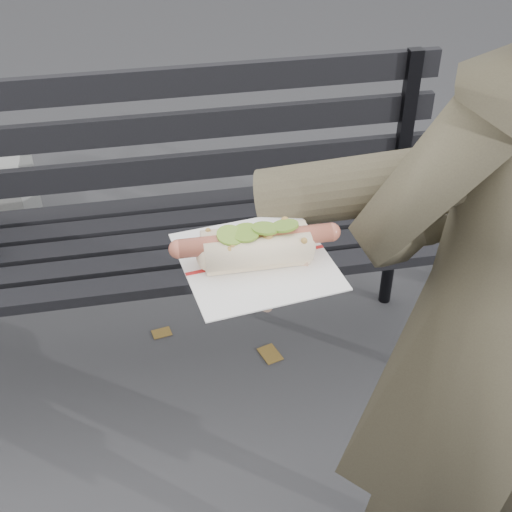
{
  "coord_description": "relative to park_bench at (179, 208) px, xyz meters",
  "views": [
    {
      "loc": [
        -0.14,
        -0.68,
        1.59
      ],
      "look_at": [
        0.0,
        0.05,
        1.04
      ],
      "focal_mm": 50.0,
      "sensor_mm": 36.0,
      "label": 1
    }
  ],
  "objects": [
    {
      "name": "held_hotdog",
      "position": [
        0.24,
        -0.87,
        0.54
      ],
      "size": [
        0.64,
        0.3,
        0.2
      ],
      "color": "#443D2D"
    },
    {
      "name": "person",
      "position": [
        0.46,
        -0.85,
        0.26
      ],
      "size": [
        0.63,
        0.47,
        1.57
      ],
      "primitive_type": "imported",
      "rotation": [
        0.0,
        0.0,
        3.32
      ],
      "color": "#443D2D",
      "rests_on": "ground"
    },
    {
      "name": "park_bench",
      "position": [
        0.0,
        0.0,
        0.0
      ],
      "size": [
        1.5,
        0.44,
        0.88
      ],
      "color": "black",
      "rests_on": "ground"
    }
  ]
}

